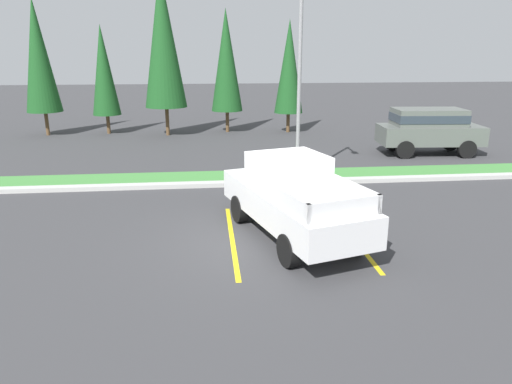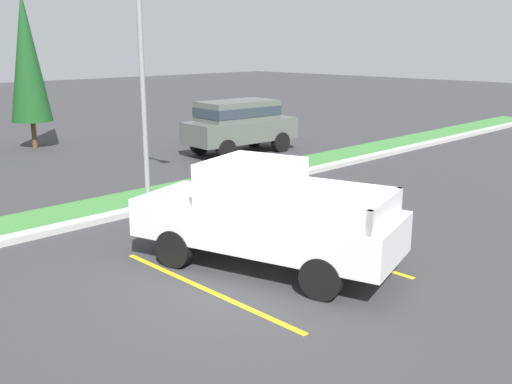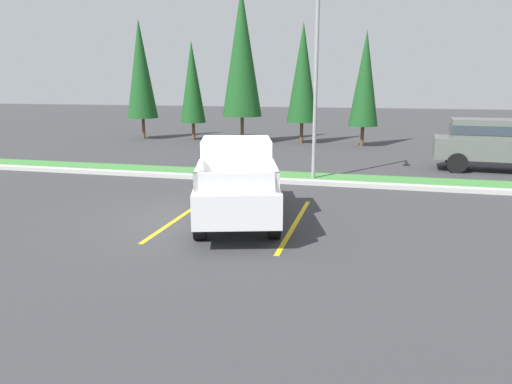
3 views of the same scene
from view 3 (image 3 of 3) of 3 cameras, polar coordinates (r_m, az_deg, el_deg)
The scene contains 13 objects.
ground_plane at distance 12.75m, azimuth -4.98°, elevation -3.17°, with size 120.00×120.00×0.00m, color #38383A.
parking_line_near at distance 13.11m, azimuth -8.81°, elevation -2.81°, with size 0.12×4.80×0.01m, color yellow.
parking_line_far at distance 12.28m, azimuth 4.69°, elevation -3.78°, with size 0.12×4.80×0.01m, color yellow.
curb_strip at distance 17.41m, azimuth 0.33°, elevation 1.48°, with size 56.00×0.40×0.15m, color #B2B2AD.
grass_median at distance 18.47m, azimuth 1.14°, elevation 1.99°, with size 56.00×1.80×0.06m, color #42843D.
pickup_truck_main at distance 12.41m, azimuth -2.33°, elevation 1.37°, with size 3.29×5.54×2.10m.
suv_distant at distance 21.60m, azimuth 26.41°, elevation 5.48°, with size 4.72×2.21×2.10m.
street_light at distance 17.47m, azimuth 7.12°, elevation 14.58°, with size 0.24×1.49×7.02m.
cypress_tree_leftmost at distance 31.75m, azimuth -13.59°, elevation 14.04°, with size 1.92×1.92×7.39m.
cypress_tree_left_inner at distance 30.56m, azimuth -7.61°, elevation 12.83°, with size 1.57×1.57×6.04m.
cypress_tree_center at distance 28.61m, azimuth -1.71°, elevation 16.29°, with size 2.31×2.31×8.87m.
cypress_tree_right_inner at distance 28.67m, azimuth 5.59°, elevation 13.94°, with size 1.80×1.80×6.93m.
cypress_tree_rightmost at distance 27.89m, azimuth 12.86°, elevation 13.00°, with size 1.65×1.65×6.34m.
Camera 3 is at (4.02, -11.58, 3.51)m, focal length 33.57 mm.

